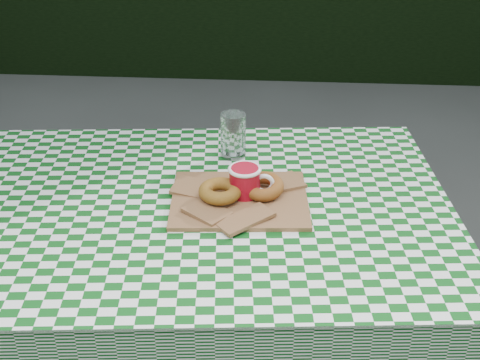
% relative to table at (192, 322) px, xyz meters
% --- Properties ---
extents(table, '(1.35, 0.97, 0.75)m').
position_rel_table_xyz_m(table, '(0.00, 0.00, 0.00)').
color(table, brown).
rests_on(table, ground).
extents(tablecloth, '(1.37, 0.99, 0.01)m').
position_rel_table_xyz_m(tablecloth, '(0.00, -0.00, 0.38)').
color(tablecloth, '#0B4C14').
rests_on(tablecloth, table).
extents(paper_bag, '(0.35, 0.29, 0.02)m').
position_rel_table_xyz_m(paper_bag, '(0.13, 0.02, 0.39)').
color(paper_bag, '#956441').
rests_on(paper_bag, tablecloth).
extents(bagel_front, '(0.13, 0.13, 0.03)m').
position_rel_table_xyz_m(bagel_front, '(0.08, 0.01, 0.42)').
color(bagel_front, olive).
rests_on(bagel_front, paper_bag).
extents(bagel_back, '(0.12, 0.12, 0.03)m').
position_rel_table_xyz_m(bagel_back, '(0.19, 0.04, 0.41)').
color(bagel_back, brown).
rests_on(bagel_back, paper_bag).
extents(coffee_mug, '(0.15, 0.15, 0.09)m').
position_rel_table_xyz_m(coffee_mug, '(0.14, 0.04, 0.42)').
color(coffee_mug, maroon).
rests_on(coffee_mug, tablecloth).
extents(drinking_glass, '(0.09, 0.09, 0.13)m').
position_rel_table_xyz_m(drinking_glass, '(0.09, 0.27, 0.44)').
color(drinking_glass, silver).
rests_on(drinking_glass, tablecloth).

